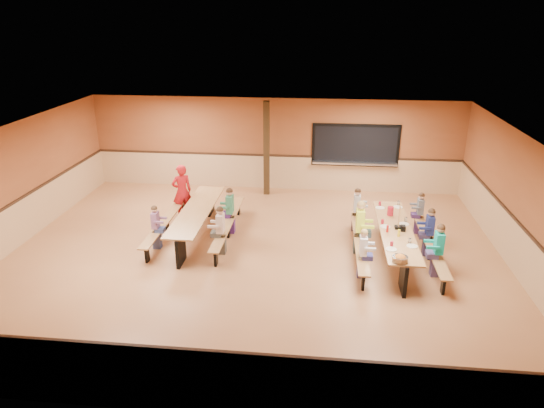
# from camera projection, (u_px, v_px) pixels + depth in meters

# --- Properties ---
(ground) EXTENTS (12.00, 12.00, 0.00)m
(ground) POSITION_uv_depth(u_px,v_px,m) (254.00, 257.00, 11.71)
(ground) COLOR #A0643C
(ground) RESTS_ON ground
(room_envelope) EXTENTS (12.04, 10.04, 3.02)m
(room_envelope) POSITION_uv_depth(u_px,v_px,m) (253.00, 231.00, 11.46)
(room_envelope) COLOR brown
(room_envelope) RESTS_ON ground
(kitchen_pass_through) EXTENTS (2.78, 0.28, 1.38)m
(kitchen_pass_through) POSITION_uv_depth(u_px,v_px,m) (355.00, 147.00, 15.49)
(kitchen_pass_through) COLOR black
(kitchen_pass_through) RESTS_ON ground
(structural_post) EXTENTS (0.18, 0.18, 3.00)m
(structural_post) POSITION_uv_depth(u_px,v_px,m) (267.00, 149.00, 15.25)
(structural_post) COLOR black
(structural_post) RESTS_ON ground
(cafeteria_table_main) EXTENTS (1.91, 3.70, 0.74)m
(cafeteria_table_main) POSITION_uv_depth(u_px,v_px,m) (395.00, 237.00, 11.51)
(cafeteria_table_main) COLOR #A77442
(cafeteria_table_main) RESTS_ON ground
(cafeteria_table_second) EXTENTS (1.91, 3.70, 0.74)m
(cafeteria_table_second) POSITION_uv_depth(u_px,v_px,m) (197.00, 217.00, 12.64)
(cafeteria_table_second) COLOR #A77442
(cafeteria_table_second) RESTS_ON ground
(seated_child_white_left) EXTENTS (0.33, 0.27, 1.14)m
(seated_child_white_left) POSITION_uv_depth(u_px,v_px,m) (363.00, 254.00, 10.63)
(seated_child_white_left) COLOR white
(seated_child_white_left) RESTS_ON ground
(seated_adult_yellow) EXTENTS (0.42, 0.35, 1.32)m
(seated_adult_yellow) POSITION_uv_depth(u_px,v_px,m) (360.00, 227.00, 11.71)
(seated_adult_yellow) COLOR #E4FF3A
(seated_adult_yellow) RESTS_ON ground
(seated_child_grey_left) EXTENTS (0.36, 0.29, 1.18)m
(seated_child_grey_left) POSITION_uv_depth(u_px,v_px,m) (357.00, 210.00, 12.94)
(seated_child_grey_left) COLOR #B9B9B9
(seated_child_grey_left) RESTS_ON ground
(seated_child_teal_right) EXTENTS (0.38, 0.31, 1.23)m
(seated_child_teal_right) POSITION_uv_depth(u_px,v_px,m) (438.00, 251.00, 10.66)
(seated_child_teal_right) COLOR #10A494
(seated_child_teal_right) RESTS_ON ground
(seated_child_navy_right) EXTENTS (0.36, 0.29, 1.19)m
(seated_child_navy_right) POSITION_uv_depth(u_px,v_px,m) (429.00, 232.00, 11.60)
(seated_child_navy_right) COLOR navy
(seated_child_navy_right) RESTS_ON ground
(seated_child_char_right) EXTENTS (0.33, 0.27, 1.12)m
(seated_child_char_right) POSITION_uv_depth(u_px,v_px,m) (420.00, 213.00, 12.79)
(seated_child_char_right) COLOR #585B62
(seated_child_char_right) RESTS_ON ground
(seated_child_purple_sec) EXTENTS (0.32, 0.26, 1.11)m
(seated_child_purple_sec) POSITION_uv_depth(u_px,v_px,m) (156.00, 227.00, 11.96)
(seated_child_purple_sec) COLOR #7F4F73
(seated_child_purple_sec) RESTS_ON ground
(seated_child_green_sec) EXTENTS (0.38, 0.31, 1.23)m
(seated_child_green_sec) POSITION_uv_depth(u_px,v_px,m) (230.00, 211.00, 12.80)
(seated_child_green_sec) COLOR #367E59
(seated_child_green_sec) RESTS_ON ground
(seated_child_tan_sec) EXTENTS (0.36, 0.30, 1.20)m
(seated_child_tan_sec) POSITION_uv_depth(u_px,v_px,m) (221.00, 231.00, 11.68)
(seated_child_tan_sec) COLOR beige
(seated_child_tan_sec) RESTS_ON ground
(standing_woman) EXTENTS (0.68, 0.62, 1.57)m
(standing_woman) POSITION_uv_depth(u_px,v_px,m) (182.00, 191.00, 13.71)
(standing_woman) COLOR red
(standing_woman) RESTS_ON ground
(punch_pitcher) EXTENTS (0.16, 0.16, 0.22)m
(punch_pitcher) POSITION_uv_depth(u_px,v_px,m) (390.00, 211.00, 12.17)
(punch_pitcher) COLOR #AD1726
(punch_pitcher) RESTS_ON cafeteria_table_main
(chip_bowl) EXTENTS (0.32, 0.32, 0.15)m
(chip_bowl) POSITION_uv_depth(u_px,v_px,m) (400.00, 258.00, 9.89)
(chip_bowl) COLOR orange
(chip_bowl) RESTS_ON cafeteria_table_main
(napkin_dispenser) EXTENTS (0.10, 0.14, 0.13)m
(napkin_dispenser) POSITION_uv_depth(u_px,v_px,m) (403.00, 228.00, 11.31)
(napkin_dispenser) COLOR black
(napkin_dispenser) RESTS_ON cafeteria_table_main
(condiment_mustard) EXTENTS (0.06, 0.06, 0.17)m
(condiment_mustard) POSITION_uv_depth(u_px,v_px,m) (399.00, 233.00, 11.01)
(condiment_mustard) COLOR yellow
(condiment_mustard) RESTS_ON cafeteria_table_main
(condiment_ketchup) EXTENTS (0.06, 0.06, 0.17)m
(condiment_ketchup) POSITION_uv_depth(u_px,v_px,m) (388.00, 229.00, 11.24)
(condiment_ketchup) COLOR #B2140F
(condiment_ketchup) RESTS_ON cafeteria_table_main
(table_paddle) EXTENTS (0.16, 0.16, 0.56)m
(table_paddle) POSITION_uv_depth(u_px,v_px,m) (399.00, 223.00, 11.40)
(table_paddle) COLOR black
(table_paddle) RESTS_ON cafeteria_table_main
(place_settings) EXTENTS (0.65, 3.30, 0.11)m
(place_settings) POSITION_uv_depth(u_px,v_px,m) (396.00, 227.00, 11.41)
(place_settings) COLOR beige
(place_settings) RESTS_ON cafeteria_table_main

